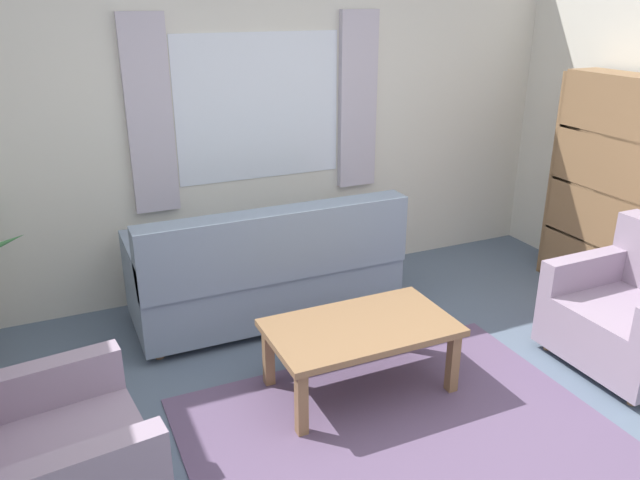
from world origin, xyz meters
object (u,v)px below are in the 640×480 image
Objects in this scene: couch at (267,272)px; coffee_table at (360,333)px; bookshelf at (604,199)px; armchair_right at (639,313)px; armchair_left at (38,468)px.

couch is 1.10m from coffee_table.
coffee_table is at bearing 100.63° from bookshelf.
armchair_right is (1.97, -1.54, -0.01)m from couch.
coffee_table is at bearing -105.36° from armchair_right.
coffee_table is 2.42m from bookshelf.
armchair_left is at bearing -91.54° from armchair_right.
bookshelf reaches higher than couch.
bookshelf is at bearing 10.63° from coffee_table.
bookshelf reaches higher than armchair_right.
armchair_right is (3.55, -0.05, 0.00)m from armchair_left.
couch is 2.04× the size of armchair_left.
armchair_left is 1.83m from coffee_table.
armchair_left is at bearing 101.68° from bookshelf.
couch reaches higher than armchair_left.
couch is 2.66m from bookshelf.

